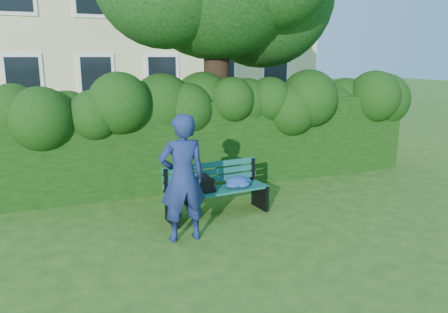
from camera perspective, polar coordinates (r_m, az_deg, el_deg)
name	(u,v)px	position (r m, az deg, el deg)	size (l,w,h in m)	color
ground	(237,218)	(7.50, 1.70, -8.05)	(80.00, 80.00, 0.00)	#28561A
hedge	(196,143)	(9.24, -3.66, 1.76)	(10.00, 1.00, 1.80)	black
park_bench	(220,187)	(7.52, -0.54, -4.01)	(1.84, 0.74, 0.89)	#0F4E4F
man_reading	(183,178)	(6.40, -5.44, -2.84)	(0.69, 0.46, 1.90)	navy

